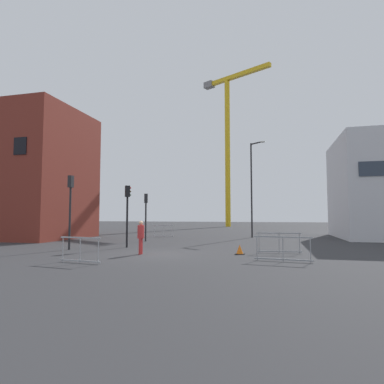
{
  "coord_description": "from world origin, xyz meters",
  "views": [
    {
      "loc": [
        5.85,
        -15.84,
        1.99
      ],
      "look_at": [
        0.0,
        7.55,
        3.7
      ],
      "focal_mm": 30.58,
      "sensor_mm": 36.0,
      "label": 1
    }
  ],
  "objects": [
    {
      "name": "safety_barrier_left_run",
      "position": [
        6.21,
        -1.24,
        0.56
      ],
      "size": [
        2.45,
        0.4,
        1.08
      ],
      "color": "gray",
      "rests_on": "ground"
    },
    {
      "name": "safety_barrier_rear",
      "position": [
        -1.98,
        -3.69,
        0.56
      ],
      "size": [
        2.04,
        0.35,
        1.08
      ],
      "color": "#9EA0A5",
      "rests_on": "ground"
    },
    {
      "name": "brick_building",
      "position": [
        -15.04,
        8.18,
        5.5
      ],
      "size": [
        9.53,
        8.18,
        11.0
      ],
      "color": "maroon",
      "rests_on": "ground"
    },
    {
      "name": "traffic_light_corner",
      "position": [
        -5.62,
        0.84,
        2.86
      ],
      "size": [
        0.24,
        0.37,
        4.29
      ],
      "color": "#232326",
      "rests_on": "ground"
    },
    {
      "name": "safety_barrier_mid_span",
      "position": [
        -3.9,
        12.35,
        0.56
      ],
      "size": [
        1.91,
        0.11,
        1.08
      ],
      "color": "#B2B5BA",
      "rests_on": "ground"
    },
    {
      "name": "traffic_light_median",
      "position": [
        -3.66,
        7.58,
        2.45
      ],
      "size": [
        0.34,
        0.39,
        3.62
      ],
      "color": "#232326",
      "rests_on": "ground"
    },
    {
      "name": "streetlamp_tall",
      "position": [
        4.08,
        13.66,
        4.89
      ],
      "size": [
        1.36,
        1.1,
        8.49
      ],
      "color": "#232326",
      "rests_on": "ground"
    },
    {
      "name": "safety_barrier_right_run",
      "position": [
        6.09,
        1.86,
        0.56
      ],
      "size": [
        2.26,
        0.28,
        1.08
      ],
      "color": "gray",
      "rests_on": "ground"
    },
    {
      "name": "traffic_cone_on_verge",
      "position": [
        4.14,
        1.01,
        0.22
      ],
      "size": [
        0.48,
        0.48,
        0.49
      ],
      "color": "black",
      "rests_on": "ground"
    },
    {
      "name": "ground",
      "position": [
        0.0,
        0.0,
        0.0
      ],
      "size": [
        160.0,
        160.0,
        0.0
      ],
      "primitive_type": "plane",
      "color": "#333335"
    },
    {
      "name": "traffic_light_far",
      "position": [
        -2.96,
        2.84,
        2.57
      ],
      "size": [
        0.38,
        0.36,
        3.82
      ],
      "color": "black",
      "rests_on": "ground"
    },
    {
      "name": "pedestrian_walking",
      "position": [
        -0.76,
        -0.21,
        0.98
      ],
      "size": [
        0.34,
        0.34,
        1.69
      ],
      "color": "red",
      "rests_on": "ground"
    },
    {
      "name": "construction_crane",
      "position": [
        -1.72,
        40.62,
        16.79
      ],
      "size": [
        12.39,
        7.12,
        26.79
      ],
      "color": "gold",
      "rests_on": "ground"
    }
  ]
}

